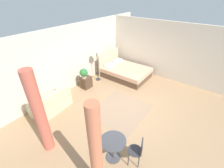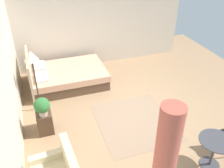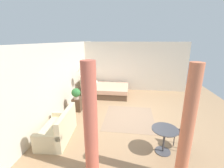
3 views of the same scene
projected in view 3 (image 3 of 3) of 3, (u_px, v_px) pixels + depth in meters
ground_plane at (133, 114)px, 6.21m from camera, size 9.36×8.89×0.02m
wall_back at (61, 78)px, 6.17m from camera, size 9.36×0.12×2.77m
wall_right at (134, 67)px, 8.85m from camera, size 0.12×5.89×2.77m
area_rug at (129, 118)px, 5.87m from camera, size 2.03×1.85×0.01m
bed at (105, 90)px, 8.24m from camera, size 1.67×2.28×1.14m
couch at (59, 129)px, 4.61m from camera, size 1.48×0.88×0.88m
nightstand at (78, 104)px, 6.46m from camera, size 0.46×0.35×0.54m
potted_plant at (76, 93)px, 6.22m from camera, size 0.36×0.36×0.46m
floor_lamp at (81, 71)px, 6.96m from camera, size 0.35×0.35×1.73m
balcony_table at (164, 136)px, 3.98m from camera, size 0.67×0.67×0.69m
cafe_chair_near_window at (185, 131)px, 4.14m from camera, size 0.49×0.49×0.85m
curtain_left at (187, 128)px, 2.95m from camera, size 0.25×0.25×2.52m
curtain_right at (90, 121)px, 3.18m from camera, size 0.30×0.30×2.52m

